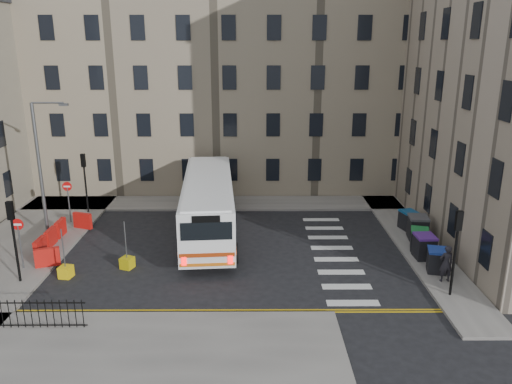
{
  "coord_description": "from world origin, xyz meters",
  "views": [
    {
      "loc": [
        -0.52,
        -26.28,
        11.34
      ],
      "look_at": [
        -0.38,
        1.68,
        3.0
      ],
      "focal_mm": 35.0,
      "sensor_mm": 36.0,
      "label": 1
    }
  ],
  "objects_px": {
    "bus": "(208,203)",
    "wheelie_bin_a": "(437,260)",
    "wheelie_bin_b": "(424,246)",
    "bollard_chevron": "(127,263)",
    "streetlamp": "(40,169)",
    "wheelie_bin_c": "(419,239)",
    "wheelie_bin_e": "(408,220)",
    "wheelie_bin_d": "(418,227)",
    "bollard_yellow": "(66,272)",
    "pedestrian": "(446,264)"
  },
  "relations": [
    {
      "from": "streetlamp",
      "to": "bus",
      "type": "xyz_separation_m",
      "value": [
        9.7,
        0.72,
        -2.35
      ]
    },
    {
      "from": "streetlamp",
      "to": "bus",
      "type": "bearing_deg",
      "value": 4.23
    },
    {
      "from": "wheelie_bin_d",
      "to": "bollard_yellow",
      "type": "bearing_deg",
      "value": -159.48
    },
    {
      "from": "wheelie_bin_c",
      "to": "wheelie_bin_e",
      "type": "xyz_separation_m",
      "value": [
        0.37,
        3.27,
        -0.02
      ]
    },
    {
      "from": "bollard_chevron",
      "to": "streetlamp",
      "type": "bearing_deg",
      "value": 143.93
    },
    {
      "from": "bus",
      "to": "wheelie_bin_b",
      "type": "xyz_separation_m",
      "value": [
        12.01,
        -4.05,
        -1.18
      ]
    },
    {
      "from": "streetlamp",
      "to": "bollard_yellow",
      "type": "relative_size",
      "value": 13.57
    },
    {
      "from": "wheelie_bin_e",
      "to": "bollard_yellow",
      "type": "height_order",
      "value": "wheelie_bin_e"
    },
    {
      "from": "bus",
      "to": "wheelie_bin_a",
      "type": "relative_size",
      "value": 10.04
    },
    {
      "from": "wheelie_bin_a",
      "to": "bollard_yellow",
      "type": "bearing_deg",
      "value": -165.67
    },
    {
      "from": "streetlamp",
      "to": "bus",
      "type": "relative_size",
      "value": 0.63
    },
    {
      "from": "bus",
      "to": "bollard_chevron",
      "type": "height_order",
      "value": "bus"
    },
    {
      "from": "wheelie_bin_a",
      "to": "wheelie_bin_e",
      "type": "xyz_separation_m",
      "value": [
        0.36,
        6.12,
        -0.02
      ]
    },
    {
      "from": "wheelie_bin_a",
      "to": "bollard_yellow",
      "type": "relative_size",
      "value": 2.13
    },
    {
      "from": "wheelie_bin_c",
      "to": "wheelie_bin_e",
      "type": "bearing_deg",
      "value": 99.6
    },
    {
      "from": "wheelie_bin_c",
      "to": "bollard_yellow",
      "type": "height_order",
      "value": "wheelie_bin_c"
    },
    {
      "from": "pedestrian",
      "to": "wheelie_bin_a",
      "type": "bearing_deg",
      "value": -94.31
    },
    {
      "from": "wheelie_bin_d",
      "to": "bus",
      "type": "bearing_deg",
      "value": -179.16
    },
    {
      "from": "wheelie_bin_d",
      "to": "bollard_chevron",
      "type": "relative_size",
      "value": 2.34
    },
    {
      "from": "streetlamp",
      "to": "bollard_chevron",
      "type": "xyz_separation_m",
      "value": [
        5.83,
        -4.25,
        -4.04
      ]
    },
    {
      "from": "wheelie_bin_b",
      "to": "wheelie_bin_d",
      "type": "bearing_deg",
      "value": 77.15
    },
    {
      "from": "wheelie_bin_e",
      "to": "bollard_yellow",
      "type": "bearing_deg",
      "value": -177.96
    },
    {
      "from": "wheelie_bin_a",
      "to": "bollard_chevron",
      "type": "distance_m",
      "value": 16.01
    },
    {
      "from": "bollard_chevron",
      "to": "wheelie_bin_d",
      "type": "bearing_deg",
      "value": 12.69
    },
    {
      "from": "pedestrian",
      "to": "bollard_chevron",
      "type": "height_order",
      "value": "pedestrian"
    },
    {
      "from": "wheelie_bin_a",
      "to": "wheelie_bin_b",
      "type": "height_order",
      "value": "wheelie_bin_b"
    },
    {
      "from": "wheelie_bin_b",
      "to": "pedestrian",
      "type": "distance_m",
      "value": 2.8
    },
    {
      "from": "wheelie_bin_a",
      "to": "wheelie_bin_d",
      "type": "height_order",
      "value": "wheelie_bin_d"
    },
    {
      "from": "wheelie_bin_c",
      "to": "bus",
      "type": "bearing_deg",
      "value": -177.37
    },
    {
      "from": "bus",
      "to": "wheelie_bin_d",
      "type": "height_order",
      "value": "bus"
    },
    {
      "from": "streetlamp",
      "to": "wheelie_bin_c",
      "type": "xyz_separation_m",
      "value": [
        21.82,
        -2.16,
        -3.58
      ]
    },
    {
      "from": "wheelie_bin_b",
      "to": "bollard_chevron",
      "type": "bearing_deg",
      "value": -178.83
    },
    {
      "from": "wheelie_bin_d",
      "to": "bollard_yellow",
      "type": "height_order",
      "value": "wheelie_bin_d"
    },
    {
      "from": "bollard_yellow",
      "to": "wheelie_bin_b",
      "type": "bearing_deg",
      "value": 6.05
    },
    {
      "from": "streetlamp",
      "to": "wheelie_bin_b",
      "type": "distance_m",
      "value": 22.25
    },
    {
      "from": "wheelie_bin_c",
      "to": "wheelie_bin_d",
      "type": "relative_size",
      "value": 0.94
    },
    {
      "from": "wheelie_bin_a",
      "to": "wheelie_bin_e",
      "type": "bearing_deg",
      "value": 100.02
    },
    {
      "from": "streetlamp",
      "to": "wheelie_bin_c",
      "type": "distance_m",
      "value": 22.21
    },
    {
      "from": "bus",
      "to": "bollard_chevron",
      "type": "relative_size",
      "value": 21.42
    },
    {
      "from": "wheelie_bin_a",
      "to": "bollard_chevron",
      "type": "height_order",
      "value": "wheelie_bin_a"
    },
    {
      "from": "bus",
      "to": "wheelie_bin_a",
      "type": "xyz_separation_m",
      "value": [
        12.12,
        -5.72,
        -1.23
      ]
    },
    {
      "from": "bus",
      "to": "bollard_chevron",
      "type": "bearing_deg",
      "value": -132.19
    },
    {
      "from": "bollard_yellow",
      "to": "wheelie_bin_e",
      "type": "bearing_deg",
      "value": 18.54
    },
    {
      "from": "wheelie_bin_b",
      "to": "pedestrian",
      "type": "relative_size",
      "value": 0.7
    },
    {
      "from": "wheelie_bin_e",
      "to": "pedestrian",
      "type": "height_order",
      "value": "pedestrian"
    },
    {
      "from": "wheelie_bin_d",
      "to": "wheelie_bin_e",
      "type": "xyz_separation_m",
      "value": [
        -0.06,
        1.67,
        -0.12
      ]
    },
    {
      "from": "wheelie_bin_a",
      "to": "wheelie_bin_b",
      "type": "xyz_separation_m",
      "value": [
        -0.11,
        1.68,
        0.05
      ]
    },
    {
      "from": "pedestrian",
      "to": "wheelie_bin_c",
      "type": "bearing_deg",
      "value": -94.8
    },
    {
      "from": "streetlamp",
      "to": "pedestrian",
      "type": "relative_size",
      "value": 4.36
    },
    {
      "from": "bus",
      "to": "wheelie_bin_e",
      "type": "xyz_separation_m",
      "value": [
        12.48,
        0.4,
        -1.25
      ]
    }
  ]
}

